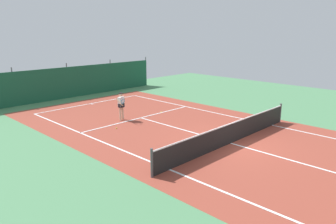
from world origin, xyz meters
TOP-DOWN VIEW (x-y plane):
  - ground_plane at (0.00, 0.00)m, footprint 36.00×36.00m
  - court_surface at (0.00, 0.00)m, footprint 11.02×26.60m
  - tennis_net at (0.00, 0.00)m, footprint 10.12×0.10m
  - back_fence at (-0.00, 15.42)m, footprint 16.30×0.98m
  - tennis_player at (-1.08, 6.86)m, footprint 0.65×0.79m
  - tennis_ball_near_player at (1.79, 6.47)m, footprint 0.07×0.07m
  - tennis_ball_midcourt at (-2.35, 5.68)m, footprint 0.07×0.07m

SIDE VIEW (x-z plane):
  - ground_plane at x=0.00m, z-range 0.00..0.00m
  - court_surface at x=0.00m, z-range 0.00..0.01m
  - tennis_ball_near_player at x=1.79m, z-range 0.00..0.07m
  - tennis_ball_midcourt at x=-2.35m, z-range 0.00..0.07m
  - tennis_net at x=0.00m, z-range -0.04..1.06m
  - back_fence at x=0.00m, z-range -0.68..2.02m
  - tennis_player at x=-1.08m, z-range 0.14..1.78m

